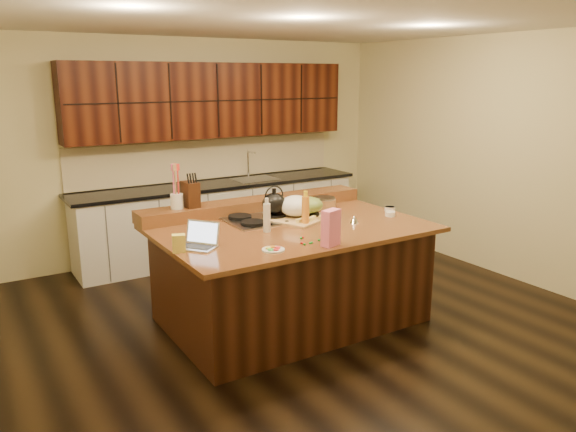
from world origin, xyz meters
TOP-DOWN VIEW (x-y plane):
  - room at (0.00, 0.00)m, footprint 5.52×5.02m
  - island at (0.00, 0.00)m, footprint 2.40×1.60m
  - back_ledge at (0.00, 0.70)m, footprint 2.40×0.30m
  - cooktop at (0.00, 0.30)m, footprint 0.92×0.52m
  - back_counter at (0.30, 2.23)m, footprint 3.70×0.66m
  - kettle at (0.00, 0.30)m, footprint 0.28×0.28m
  - green_bowl at (0.30, 0.17)m, footprint 0.30×0.30m
  - laptop at (-0.96, -0.17)m, footprint 0.35×0.36m
  - oil_bottle at (0.12, -0.06)m, footprint 0.07×0.07m
  - vinegar_bottle at (-0.28, -0.06)m, footprint 0.08×0.08m
  - wooden_tray at (0.18, 0.18)m, footprint 0.66×0.58m
  - ramekin_a at (1.01, -0.20)m, footprint 0.13×0.13m
  - ramekin_b at (1.15, -0.04)m, footprint 0.13×0.13m
  - ramekin_c at (1.15, -0.04)m, footprint 0.11×0.11m
  - strainer_bowl at (0.67, 0.43)m, footprint 0.30×0.30m
  - kitchen_timer at (0.55, -0.23)m, footprint 0.09×0.09m
  - pink_bag at (-0.05, -0.69)m, footprint 0.18×0.13m
  - candy_plate at (-0.51, -0.56)m, footprint 0.22×0.22m
  - package_box at (-1.15, -0.21)m, footprint 0.12×0.10m
  - utensil_crock at (-0.81, 0.70)m, footprint 0.13×0.13m
  - knife_block at (-0.68, 0.70)m, footprint 0.13×0.20m
  - gumdrop_0 at (-0.13, -0.40)m, footprint 0.02×0.02m
  - gumdrop_1 at (0.12, -0.39)m, footprint 0.02×0.02m
  - gumdrop_2 at (0.14, -0.45)m, footprint 0.02×0.02m
  - gumdrop_3 at (-0.06, -0.59)m, footprint 0.02×0.02m
  - gumdrop_4 at (0.09, -0.50)m, footprint 0.02×0.02m
  - gumdrop_5 at (-0.17, -0.57)m, footprint 0.02×0.02m
  - gumdrop_6 at (-0.23, -0.53)m, footprint 0.02×0.02m
  - gumdrop_7 at (-0.16, -0.57)m, footprint 0.02×0.02m
  - gumdrop_8 at (-0.01, -0.58)m, footprint 0.02×0.02m
  - gumdrop_9 at (-0.16, -0.41)m, footprint 0.02×0.02m
  - gumdrop_10 at (0.21, -0.45)m, footprint 0.02×0.02m
  - gumdrop_11 at (-0.06, -0.54)m, footprint 0.02×0.02m
  - gumdrop_12 at (-0.22, -0.56)m, footprint 0.02×0.02m
  - gumdrop_13 at (-0.23, -0.57)m, footprint 0.02×0.02m
  - gumdrop_14 at (-0.02, -0.52)m, footprint 0.02×0.02m

SIDE VIEW (x-z plane):
  - island at x=0.00m, z-range 0.00..0.92m
  - candy_plate at x=-0.51m, z-range 0.92..0.93m
  - gumdrop_0 at x=-0.13m, z-range 0.92..0.94m
  - gumdrop_1 at x=0.12m, z-range 0.92..0.94m
  - gumdrop_2 at x=0.14m, z-range 0.92..0.94m
  - gumdrop_3 at x=-0.06m, z-range 0.92..0.94m
  - gumdrop_4 at x=0.09m, z-range 0.92..0.94m
  - gumdrop_5 at x=-0.17m, z-range 0.92..0.94m
  - gumdrop_6 at x=-0.23m, z-range 0.92..0.94m
  - gumdrop_7 at x=-0.16m, z-range 0.92..0.94m
  - gumdrop_8 at x=-0.01m, z-range 0.92..0.94m
  - gumdrop_9 at x=-0.16m, z-range 0.92..0.94m
  - gumdrop_10 at x=0.21m, z-range 0.92..0.94m
  - gumdrop_11 at x=-0.06m, z-range 0.92..0.94m
  - gumdrop_12 at x=-0.22m, z-range 0.92..0.94m
  - gumdrop_13 at x=-0.23m, z-range 0.92..0.94m
  - gumdrop_14 at x=-0.02m, z-range 0.92..0.94m
  - cooktop at x=0.00m, z-range 0.91..0.96m
  - ramekin_a at x=1.01m, z-range 0.92..0.96m
  - ramekin_b at x=1.15m, z-range 0.92..0.96m
  - ramekin_c at x=1.15m, z-range 0.92..0.96m
  - kitchen_timer at x=0.55m, z-range 0.92..0.99m
  - strainer_bowl at x=0.67m, z-range 0.92..1.01m
  - laptop at x=-0.96m, z-range 0.87..1.07m
  - back_ledge at x=0.00m, z-range 0.92..1.04m
  - back_counter at x=0.30m, z-range -0.22..2.18m
  - package_box at x=-1.15m, z-range 0.92..1.06m
  - wooden_tray at x=0.18m, z-range 0.91..1.13m
  - green_bowl at x=0.30m, z-range 0.97..1.12m
  - vinegar_bottle at x=-0.28m, z-range 0.92..1.17m
  - oil_bottle at x=0.12m, z-range 0.92..1.19m
  - pink_bag at x=-0.05m, z-range 0.92..1.21m
  - kettle at x=0.00m, z-range 0.97..1.17m
  - utensil_crock at x=-0.81m, z-range 1.04..1.18m
  - knife_block at x=-0.68m, z-range 1.04..1.28m
  - room at x=0.00m, z-range -0.01..2.71m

